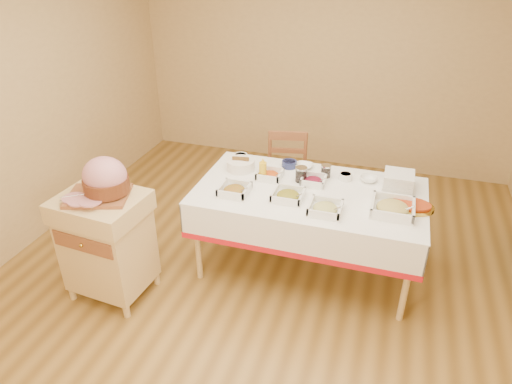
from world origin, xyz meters
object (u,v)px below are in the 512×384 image
(dining_chair, at_px, (286,179))
(plate_stack, at_px, (399,180))
(dining_table, at_px, (309,207))
(preserve_jar_right, at_px, (326,172))
(butcher_cart, at_px, (107,240))
(mustard_bottle, at_px, (263,170))
(brass_platter, at_px, (411,206))
(ham_on_board, at_px, (104,180))
(preserve_jar_left, at_px, (301,175))
(bread_basket, at_px, (241,165))

(dining_chair, height_order, plate_stack, dining_chair)
(dining_table, xyz_separation_m, preserve_jar_right, (0.08, 0.27, 0.21))
(butcher_cart, xyz_separation_m, mustard_bottle, (0.99, 0.85, 0.35))
(preserve_jar_right, bearing_deg, brass_platter, -24.45)
(ham_on_board, height_order, preserve_jar_left, ham_on_board)
(bread_basket, bearing_deg, ham_on_board, -126.82)
(butcher_cart, relative_size, ham_on_board, 1.92)
(mustard_bottle, bearing_deg, preserve_jar_left, 11.89)
(preserve_jar_left, height_order, mustard_bottle, mustard_bottle)
(ham_on_board, xyz_separation_m, bread_basket, (0.71, 0.94, -0.20))
(preserve_jar_left, distance_m, brass_platter, 0.90)
(butcher_cart, height_order, preserve_jar_left, preserve_jar_left)
(bread_basket, relative_size, plate_stack, 1.05)
(dining_table, bearing_deg, ham_on_board, -151.06)
(dining_table, bearing_deg, preserve_jar_left, 128.61)
(butcher_cart, bearing_deg, dining_table, 29.27)
(ham_on_board, bearing_deg, plate_stack, 26.56)
(mustard_bottle, distance_m, brass_platter, 1.20)
(ham_on_board, distance_m, mustard_bottle, 1.26)
(bread_basket, distance_m, brass_platter, 1.45)
(mustard_bottle, height_order, plate_stack, mustard_bottle)
(preserve_jar_right, bearing_deg, bread_basket, -173.73)
(ham_on_board, height_order, bread_basket, ham_on_board)
(preserve_jar_left, bearing_deg, mustard_bottle, -168.11)
(brass_platter, bearing_deg, bread_basket, 170.55)
(butcher_cart, height_order, ham_on_board, ham_on_board)
(butcher_cart, relative_size, dining_chair, 0.97)
(preserve_jar_right, relative_size, mustard_bottle, 0.56)
(butcher_cart, distance_m, bread_basket, 1.27)
(preserve_jar_right, bearing_deg, dining_chair, 136.19)
(mustard_bottle, distance_m, plate_stack, 1.10)
(butcher_cart, xyz_separation_m, preserve_jar_right, (1.48, 1.06, 0.31))
(butcher_cart, height_order, mustard_bottle, mustard_bottle)
(dining_chair, xyz_separation_m, preserve_jar_left, (0.26, -0.56, 0.35))
(preserve_jar_left, bearing_deg, preserve_jar_right, 37.73)
(dining_table, height_order, dining_chair, dining_chair)
(preserve_jar_right, bearing_deg, dining_table, -105.90)
(dining_table, xyz_separation_m, plate_stack, (0.67, 0.26, 0.23))
(dining_chair, bearing_deg, preserve_jar_right, -43.81)
(dining_table, bearing_deg, dining_chair, 117.60)
(dining_chair, height_order, mustard_bottle, mustard_bottle)
(dining_chair, height_order, brass_platter, dining_chair)
(butcher_cart, distance_m, ham_on_board, 0.51)
(preserve_jar_right, height_order, plate_stack, plate_stack)
(ham_on_board, bearing_deg, butcher_cart, -141.96)
(ham_on_board, bearing_deg, bread_basket, 53.18)
(dining_table, xyz_separation_m, brass_platter, (0.78, -0.05, 0.18))
(ham_on_board, distance_m, brass_platter, 2.26)
(ham_on_board, relative_size, plate_stack, 1.97)
(dining_chair, distance_m, plate_stack, 1.17)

